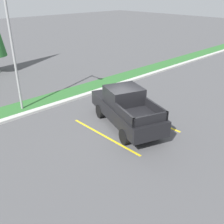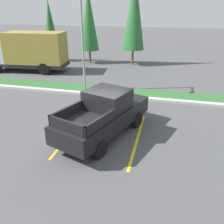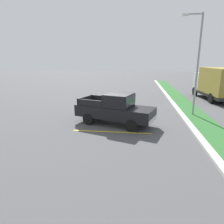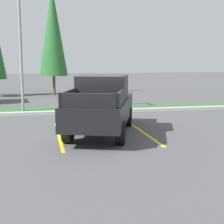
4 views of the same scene
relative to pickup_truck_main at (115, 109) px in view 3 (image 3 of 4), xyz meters
name	(u,v)px [view 3 (image 3 of 4)]	position (x,y,z in m)	size (l,w,h in m)	color
ground_plane	(115,122)	(-0.39, -0.10, -1.04)	(120.00, 120.00, 0.00)	#4C4C4F
parking_line_near	(117,118)	(-1.57, -0.05, -1.04)	(0.12, 4.80, 0.01)	yellow
parking_line_far	(112,132)	(1.53, -0.05, -1.04)	(0.12, 4.80, 0.01)	yellow
curb_strip	(189,124)	(-0.39, 4.90, -0.97)	(56.00, 0.40, 0.15)	#B2B2AD
grass_median	(206,125)	(-0.39, 6.00, -1.01)	(56.00, 1.80, 0.06)	#2D662D
pickup_truck_main	(115,109)	(0.00, 0.00, 0.00)	(3.50, 5.55, 2.10)	black
cargo_truck_distant	(216,83)	(-9.56, 9.66, 0.81)	(6.99, 3.07, 3.40)	black
street_light	(196,59)	(-3.06, 5.66, 3.24)	(0.24, 1.49, 7.45)	gray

